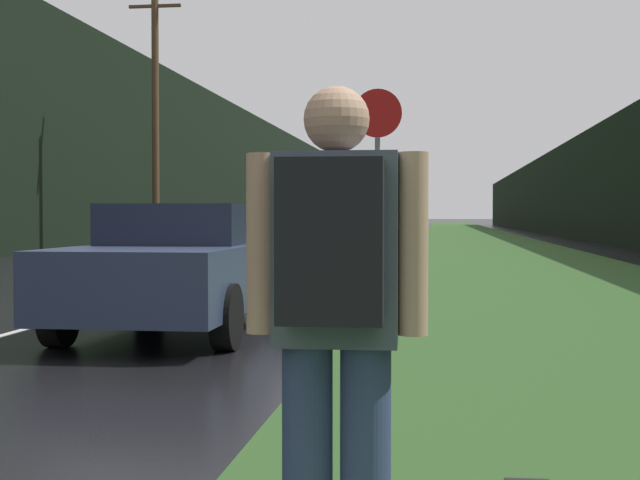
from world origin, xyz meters
TOP-DOWN VIEW (x-y plane):
  - grass_verge at (6.55, 40.00)m, footprint 6.00×240.00m
  - lane_stripe_c at (0.00, 14.97)m, footprint 0.12×3.00m
  - lane_stripe_d at (0.00, 21.97)m, footprint 0.12×3.00m
  - lane_stripe_e at (0.00, 28.97)m, footprint 0.12×3.00m
  - treeline_far_side at (-9.55, 50.00)m, footprint 2.00×140.00m
  - treeline_near_side at (12.55, 50.00)m, footprint 2.00×140.00m
  - utility_pole_far at (-4.94, 29.20)m, footprint 1.80×0.24m
  - stop_sign at (3.76, 12.10)m, footprint 0.66×0.07m
  - hitchhiker_with_backpack at (4.27, 2.88)m, footprint 0.59×0.41m
  - car_passing_near at (1.77, 9.64)m, footprint 1.86×4.37m
  - car_passing_far at (1.77, 37.69)m, footprint 1.94×4.67m

SIDE VIEW (x-z plane):
  - lane_stripe_c at x=0.00m, z-range 0.00..0.01m
  - lane_stripe_d at x=0.00m, z-range 0.00..0.01m
  - lane_stripe_e at x=0.00m, z-range 0.00..0.01m
  - grass_verge at x=6.55m, z-range 0.00..0.02m
  - car_passing_far at x=1.77m, z-range 0.00..1.37m
  - car_passing_near at x=1.77m, z-range 0.01..1.42m
  - hitchhiker_with_backpack at x=4.27m, z-range 0.13..1.82m
  - stop_sign at x=3.76m, z-range 0.31..3.30m
  - treeline_near_side at x=12.55m, z-range 0.00..5.36m
  - treeline_far_side at x=-9.55m, z-range 0.00..8.45m
  - utility_pole_far at x=-4.94m, z-range 0.13..8.95m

